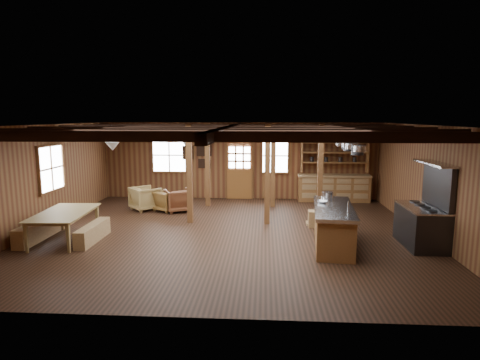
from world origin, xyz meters
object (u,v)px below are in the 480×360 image
at_px(armchair_a, 178,200).
at_px(commercial_range, 424,219).
at_px(kitchen_island, 333,226).
at_px(dining_table, 67,226).
at_px(armchair_b, 167,201).
at_px(armchair_c, 145,198).

bearing_deg(armchair_a, commercial_range, 128.80).
relative_size(kitchen_island, armchair_a, 3.26).
relative_size(dining_table, armchair_a, 2.57).
bearing_deg(armchair_b, dining_table, 93.23).
xyz_separation_m(kitchen_island, armchair_b, (-4.76, 3.25, -0.15)).
relative_size(commercial_range, armchair_a, 2.50).
xyz_separation_m(commercial_range, armchair_b, (-6.87, 3.12, -0.31)).
bearing_deg(armchair_c, armchair_b, -140.58).
bearing_deg(armchair_a, armchair_c, -33.56).
bearing_deg(commercial_range, dining_table, -179.09).
height_order(kitchen_island, armchair_b, kitchen_island).
relative_size(armchair_a, armchair_c, 0.95).
bearing_deg(armchair_b, armchair_a, -157.85).
bearing_deg(armchair_a, armchair_b, -34.21).
relative_size(armchair_b, armchair_c, 0.86).
bearing_deg(kitchen_island, dining_table, -173.90).
relative_size(commercial_range, armchair_c, 2.36).
relative_size(kitchen_island, dining_table, 1.27).
bearing_deg(kitchen_island, armchair_b, 151.71).
bearing_deg(kitchen_island, armchair_a, 149.89).
xyz_separation_m(kitchen_island, armchair_c, (-5.48, 3.34, -0.10)).
xyz_separation_m(armchair_b, armchair_c, (-0.72, 0.09, 0.05)).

